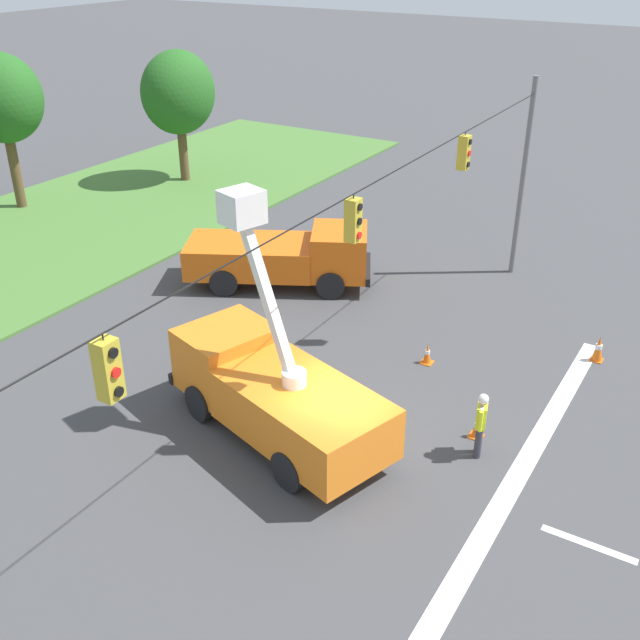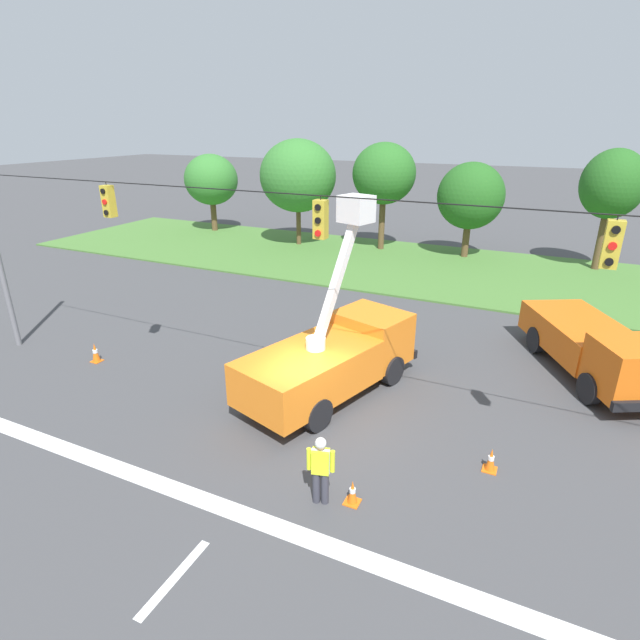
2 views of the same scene
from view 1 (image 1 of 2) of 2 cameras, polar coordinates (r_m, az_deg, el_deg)
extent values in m
plane|color=#424244|center=(18.92, 1.67, -10.08)|extent=(200.00, 200.00, 0.00)
cube|color=silver|center=(17.75, 13.39, -13.94)|extent=(17.60, 0.50, 0.01)
cube|color=silver|center=(17.50, 19.79, -15.78)|extent=(0.20, 2.00, 0.01)
cylinder|color=slate|center=(28.22, 15.20, 10.28)|extent=(0.20, 0.20, 7.20)
cylinder|color=black|center=(15.77, 1.99, 9.25)|extent=(26.00, 0.03, 0.03)
cylinder|color=black|center=(10.81, -16.22, -1.25)|extent=(0.02, 0.02, 0.10)
cube|color=gold|center=(11.06, -15.86, -3.65)|extent=(0.32, 0.28, 0.96)
cylinder|color=black|center=(10.80, -15.49, -2.44)|extent=(0.16, 0.05, 0.16)
cylinder|color=red|center=(10.96, -15.28, -3.89)|extent=(0.16, 0.05, 0.16)
cylinder|color=black|center=(11.12, -15.08, -5.29)|extent=(0.16, 0.05, 0.16)
cylinder|color=black|center=(16.05, 2.57, 9.39)|extent=(0.02, 0.02, 0.10)
cube|color=gold|center=(16.23, 2.53, 7.62)|extent=(0.32, 0.28, 0.96)
cylinder|color=black|center=(16.05, 3.06, 8.58)|extent=(0.16, 0.05, 0.16)
cylinder|color=black|center=(16.16, 3.03, 7.51)|extent=(0.16, 0.05, 0.16)
cylinder|color=red|center=(16.27, 3.00, 6.45)|extent=(0.16, 0.05, 0.16)
cylinder|color=black|center=(21.69, 11.03, 13.77)|extent=(0.02, 0.02, 0.10)
cube|color=gold|center=(21.82, 10.91, 12.42)|extent=(0.32, 0.28, 0.96)
cylinder|color=black|center=(21.69, 11.38, 13.16)|extent=(0.16, 0.05, 0.16)
cylinder|color=red|center=(21.77, 11.31, 12.35)|extent=(0.16, 0.05, 0.16)
cylinder|color=black|center=(21.85, 11.23, 11.54)|extent=(0.16, 0.05, 0.16)
cylinder|color=brown|center=(37.44, -22.19, 10.48)|extent=(0.45, 0.45, 3.57)
ellipsoid|color=#235B1E|center=(36.73, -23.11, 15.29)|extent=(3.45, 3.68, 3.88)
cylinder|color=brown|center=(39.54, -10.36, 12.30)|extent=(0.46, 0.46, 2.80)
ellipsoid|color=#235B1E|center=(38.86, -10.76, 16.67)|extent=(3.94, 3.35, 4.03)
cube|color=orange|center=(18.25, -1.30, -7.11)|extent=(3.65, 4.96, 1.34)
cube|color=orange|center=(20.30, -7.11, -2.80)|extent=(2.80, 2.51, 1.71)
cube|color=#1E2838|center=(20.64, -8.22, -1.37)|extent=(2.00, 0.71, 0.77)
cube|color=black|center=(21.41, -8.59, -3.37)|extent=(2.37, 0.88, 0.30)
cylinder|color=black|center=(20.07, -9.18, -6.24)|extent=(0.57, 1.04, 1.00)
cylinder|color=black|center=(21.11, -4.09, -4.06)|extent=(0.57, 1.04, 1.00)
cylinder|color=black|center=(17.59, -2.41, -11.38)|extent=(0.57, 1.04, 1.00)
cylinder|color=black|center=(18.78, 2.94, -8.53)|extent=(0.57, 1.04, 1.00)
cylinder|color=silver|center=(17.98, -1.98, -4.45)|extent=(0.60, 0.60, 0.36)
cube|color=white|center=(17.77, -3.93, 1.37)|extent=(0.83, 2.00, 3.87)
cube|color=white|center=(17.63, -5.98, 8.57)|extent=(1.10, 1.03, 0.80)
cube|color=orange|center=(27.31, -5.33, 4.87)|extent=(4.28, 5.15, 1.11)
cube|color=orange|center=(26.91, 1.49, 5.24)|extent=(2.99, 2.81, 1.63)
cube|color=#1E2838|center=(26.79, 2.95, 5.76)|extent=(1.90, 1.06, 0.73)
cube|color=black|center=(27.16, 3.68, 3.88)|extent=(2.26, 1.28, 0.30)
cylinder|color=black|center=(28.28, 1.03, 4.60)|extent=(0.71, 1.02, 1.00)
cylinder|color=black|center=(26.22, 0.80, 2.66)|extent=(0.71, 1.02, 1.00)
cylinder|color=black|center=(28.68, -6.55, 4.75)|extent=(0.71, 1.02, 1.00)
cylinder|color=black|center=(26.64, -7.35, 2.86)|extent=(0.71, 1.02, 1.00)
cylinder|color=#383842|center=(18.93, 11.96, -9.14)|extent=(0.18, 0.18, 0.85)
cylinder|color=#383842|center=(19.09, 12.01, -8.79)|extent=(0.18, 0.18, 0.85)
cube|color=#D8EA26|center=(18.59, 12.20, -7.17)|extent=(0.45, 0.34, 0.60)
cube|color=silver|center=(18.59, 12.20, -7.17)|extent=(0.43, 0.19, 0.62)
cylinder|color=#D8EA26|center=(18.35, 12.14, -7.56)|extent=(0.11, 0.11, 0.55)
cylinder|color=#D8EA26|center=(18.80, 12.28, -6.63)|extent=(0.11, 0.11, 0.55)
sphere|color=tan|center=(18.36, 12.33, -6.06)|extent=(0.22, 0.22, 0.22)
sphere|color=white|center=(18.32, 12.35, -5.91)|extent=(0.26, 0.26, 0.26)
cube|color=orange|center=(24.13, 20.31, -2.86)|extent=(0.36, 0.36, 0.03)
cone|color=orange|center=(23.94, 20.46, -2.01)|extent=(0.32, 0.32, 0.80)
cylinder|color=white|center=(23.92, 20.48, -1.92)|extent=(0.20, 0.20, 0.14)
cube|color=orange|center=(19.85, 11.79, -8.65)|extent=(0.36, 0.36, 0.03)
cone|color=orange|center=(19.67, 11.87, -7.92)|extent=(0.24, 0.24, 0.59)
cylinder|color=white|center=(19.65, 11.88, -7.85)|extent=(0.15, 0.15, 0.11)
cube|color=orange|center=(22.74, 8.13, -3.21)|extent=(0.36, 0.36, 0.03)
cone|color=orange|center=(22.58, 8.19, -2.51)|extent=(0.25, 0.25, 0.61)
cylinder|color=white|center=(22.56, 8.19, -2.44)|extent=(0.15, 0.15, 0.11)
camera|label=2|loc=(19.41, 43.49, 10.51)|focal=28.00mm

